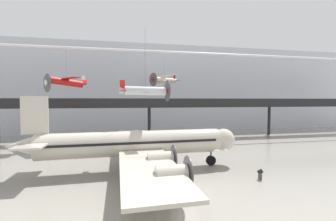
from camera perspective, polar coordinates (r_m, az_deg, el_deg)
ground_plane at (r=23.20m, az=4.02°, el=-19.27°), size 260.00×260.00×0.00m
hangar_back_wall at (r=62.11m, az=-6.04°, el=5.64°), size 140.00×3.00×23.79m
mezzanine_walkway at (r=49.49m, az=-4.68°, el=1.18°), size 110.00×3.20×9.01m
ceiling_truss_beam at (r=48.99m, az=-4.51°, el=14.73°), size 120.00×0.60×0.60m
airliner_silver_main at (r=27.99m, az=-8.91°, el=-8.40°), size 27.43×30.99×9.11m
suspended_plane_cream_biplane at (r=53.37m, az=-0.99°, el=7.78°), size 7.34×8.26×6.80m
suspended_plane_red_highwing at (r=46.74m, az=-24.34°, el=6.63°), size 7.77×8.31×8.52m
suspended_plane_silver_racer at (r=31.25m, az=-5.79°, el=4.94°), size 7.07×8.68×10.02m
info_sign_pedestal at (r=27.31m, az=22.35°, el=-15.03°), size 0.40×0.70×1.24m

